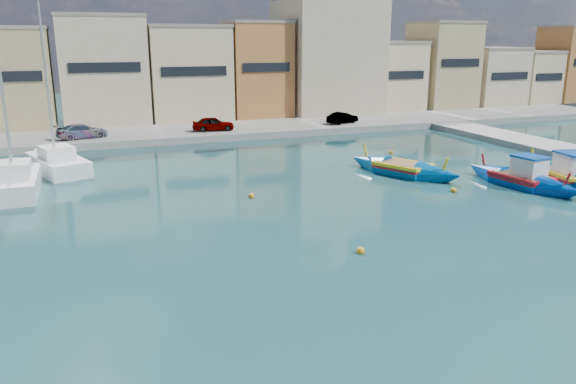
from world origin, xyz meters
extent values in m
plane|color=#153A40|center=(0.00, 0.00, 0.00)|extent=(160.00, 160.00, 0.00)
cube|color=gray|center=(0.00, 32.00, 0.30)|extent=(80.00, 8.00, 0.60)
cube|color=tan|center=(-21.91, 39.16, 4.97)|extent=(6.90, 6.32, 8.74)
cube|color=gray|center=(-21.91, 39.16, 9.49)|extent=(7.03, 6.44, 0.30)
cube|color=black|center=(-21.91, 35.95, 5.41)|extent=(5.52, 0.10, 0.90)
cube|color=#C3B191|center=(-13.86, 39.12, 5.55)|extent=(7.88, 6.24, 9.89)
cube|color=gray|center=(-13.86, 39.12, 10.64)|extent=(8.04, 6.37, 0.30)
cube|color=black|center=(-13.86, 35.95, 6.04)|extent=(6.30, 0.10, 0.90)
cube|color=#CEB68E|center=(-5.74, 39.72, 5.09)|extent=(7.88, 7.44, 8.99)
cube|color=gray|center=(-5.74, 39.72, 9.74)|extent=(8.04, 7.59, 0.30)
cube|color=black|center=(-5.74, 35.95, 5.54)|extent=(6.30, 0.10, 0.90)
cube|color=#BA743A|center=(1.54, 39.07, 5.31)|extent=(6.17, 6.13, 9.43)
cube|color=gray|center=(1.54, 39.07, 10.18)|extent=(6.29, 6.26, 0.30)
cube|color=black|center=(1.54, 35.95, 5.78)|extent=(4.93, 0.10, 0.90)
cube|color=tan|center=(9.05, 39.85, 3.63)|extent=(7.31, 7.69, 6.05)
cube|color=gray|center=(9.05, 39.85, 6.80)|extent=(7.46, 7.85, 0.30)
cube|color=black|center=(9.05, 35.95, 3.93)|extent=(5.85, 0.10, 0.90)
cube|color=#CEB68E|center=(17.02, 39.65, 4.31)|extent=(7.54, 7.30, 7.41)
cube|color=gray|center=(17.02, 39.65, 8.16)|extent=(7.69, 7.45, 0.30)
cube|color=black|center=(17.02, 35.95, 4.68)|extent=(6.03, 0.10, 0.90)
cube|color=tan|center=(24.93, 39.49, 5.42)|extent=(6.36, 6.97, 9.63)
cube|color=gray|center=(24.93, 39.49, 10.38)|extent=(6.48, 7.11, 0.30)
cube|color=black|center=(24.93, 35.95, 5.90)|extent=(5.09, 0.10, 0.90)
cube|color=#C3B191|center=(32.15, 39.35, 3.93)|extent=(6.63, 6.70, 6.65)
cube|color=gray|center=(32.15, 39.35, 7.40)|extent=(6.76, 6.83, 0.30)
cube|color=black|center=(32.15, 35.95, 4.26)|extent=(5.30, 0.10, 0.90)
cube|color=#CEB68E|center=(38.26, 39.75, 3.70)|extent=(5.08, 7.51, 6.20)
cube|color=gray|center=(38.26, 39.75, 6.95)|extent=(5.18, 7.66, 0.30)
cube|color=black|center=(38.26, 35.95, 4.01)|extent=(4.06, 0.10, 0.90)
cube|color=#BA743A|center=(45.15, 39.00, 5.27)|extent=(7.79, 6.00, 9.33)
cube|color=#C3B191|center=(10.00, 40.00, 6.60)|extent=(10.00, 10.00, 12.00)
imported|color=#4C1919|center=(-5.35, 30.50, 1.23)|extent=(3.84, 1.92, 1.26)
imported|color=#4C1919|center=(7.43, 30.50, 1.15)|extent=(3.53, 2.22, 1.10)
imported|color=#4C1919|center=(-16.38, 30.50, 1.19)|extent=(4.37, 2.65, 1.18)
cube|color=#00549B|center=(11.07, 6.90, 0.21)|extent=(2.65, 3.98, 1.03)
cone|color=#00549B|center=(11.57, 9.91, 0.26)|extent=(2.60, 3.67, 2.64)
cube|color=yellow|center=(11.07, 6.90, 0.64)|extent=(2.76, 4.19, 0.19)
cube|color=red|center=(11.07, 6.90, 0.45)|extent=(2.76, 4.06, 0.10)
cube|color=olive|center=(11.07, 6.90, 0.72)|extent=(2.29, 3.59, 0.06)
cylinder|color=yellow|center=(11.62, 10.20, 0.93)|extent=(0.22, 0.50, 1.12)
cube|color=white|center=(10.98, 6.37, 1.29)|extent=(1.74, 2.09, 1.13)
cube|color=#0F47A5|center=(10.98, 6.37, 1.92)|extent=(1.84, 2.24, 0.12)
cube|color=#003FA4|center=(7.90, 7.14, 0.20)|extent=(2.46, 3.47, 1.01)
cone|color=#003FA4|center=(7.51, 9.77, 0.25)|extent=(2.43, 3.25, 2.52)
cone|color=#003FA4|center=(8.29, 4.51, 0.25)|extent=(2.43, 3.25, 2.52)
cube|color=red|center=(7.90, 7.14, 0.62)|extent=(2.57, 3.66, 0.18)
cube|color=red|center=(7.90, 7.14, 0.44)|extent=(2.57, 3.55, 0.10)
cube|color=olive|center=(7.90, 7.14, 0.71)|extent=(2.12, 3.14, 0.06)
cylinder|color=red|center=(7.47, 10.04, 0.91)|extent=(0.21, 0.49, 1.10)
cylinder|color=red|center=(8.33, 4.25, 0.91)|extent=(0.21, 0.49, 1.10)
cube|color=white|center=(7.97, 6.68, 1.26)|extent=(1.63, 1.82, 1.11)
cube|color=#0F47A5|center=(7.97, 6.68, 1.87)|extent=(1.73, 1.95, 0.12)
cube|color=#00559B|center=(2.88, 12.27, 0.22)|extent=(3.34, 3.87, 1.08)
cone|color=#00559B|center=(1.73, 14.71, 0.27)|extent=(3.26, 3.69, 2.67)
cone|color=#00559B|center=(4.03, 9.83, 0.27)|extent=(3.26, 3.69, 2.67)
cube|color=yellow|center=(2.88, 12.27, 0.67)|extent=(3.50, 4.07, 0.19)
cube|color=red|center=(2.88, 12.27, 0.47)|extent=(3.47, 3.97, 0.11)
cube|color=olive|center=(2.88, 12.27, 0.76)|extent=(2.92, 3.47, 0.06)
cylinder|color=yellow|center=(1.62, 14.96, 0.97)|extent=(0.35, 0.53, 1.18)
cylinder|color=yellow|center=(4.15, 9.59, 0.97)|extent=(0.35, 0.53, 1.18)
cube|color=white|center=(-18.13, 20.84, 0.36)|extent=(4.27, 6.60, 1.34)
cone|color=white|center=(-19.37, 24.59, 0.36)|extent=(3.45, 4.10, 2.48)
cube|color=white|center=(-18.13, 20.84, 1.39)|extent=(2.45, 2.66, 0.72)
cylinder|color=#999EA3|center=(-18.27, 21.26, 5.67)|extent=(0.17, 0.17, 10.32)
cube|color=white|center=(-20.40, 15.91, 0.38)|extent=(2.67, 6.15, 1.42)
cone|color=white|center=(-20.37, 19.85, 0.38)|extent=(2.65, 3.52, 2.63)
cube|color=white|center=(-20.40, 15.91, 1.48)|extent=(1.99, 2.20, 0.77)
cylinder|color=#999EA3|center=(-20.40, 16.34, 6.02)|extent=(0.18, 0.18, 10.95)
sphere|color=orange|center=(-6.24, 0.78, 0.08)|extent=(0.36, 0.36, 0.36)
sphere|color=orange|center=(3.30, 7.44, 0.08)|extent=(0.36, 0.36, 0.36)
sphere|color=orange|center=(5.76, 18.52, 0.08)|extent=(0.36, 0.36, 0.36)
sphere|color=orange|center=(-7.98, 10.41, 0.08)|extent=(0.36, 0.36, 0.36)
camera|label=1|loc=(-16.70, -18.41, 8.54)|focal=35.00mm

